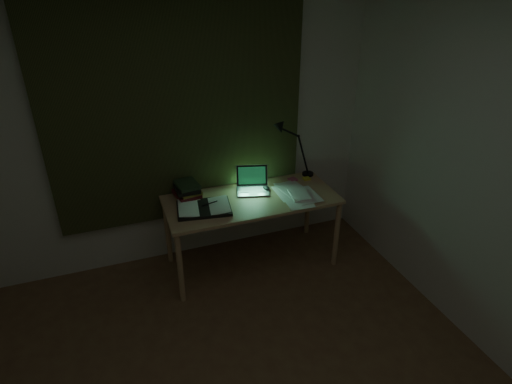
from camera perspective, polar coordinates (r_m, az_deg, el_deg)
wall_back at (r=3.82m, az=-10.14°, el=8.01°), size 3.50×0.00×2.50m
curtain at (r=3.72m, az=-10.28°, el=10.72°), size 2.20×0.06×2.00m
desk at (r=3.97m, az=-0.60°, el=-5.28°), size 1.53×0.67×0.70m
laptop at (r=3.85m, az=-0.40°, el=1.39°), size 0.37×0.39×0.21m
open_textbook at (r=3.63m, az=-6.97°, el=-2.08°), size 0.49×0.38×0.04m
book_stack at (r=3.80m, az=-9.09°, el=0.22°), size 0.23×0.26×0.16m
loose_papers at (r=3.83m, az=4.96°, el=-0.43°), size 0.43×0.45×0.02m
mouse at (r=3.92m, az=1.42°, el=0.49°), size 0.06×0.10×0.04m
sticky_yellow at (r=4.16m, az=6.76°, el=1.80°), size 0.07×0.07×0.01m
sticky_pink at (r=4.13m, az=4.92°, el=1.69°), size 0.09×0.09×0.02m
desk_lamp at (r=4.14m, az=7.14°, el=6.04°), size 0.46×0.39×0.60m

